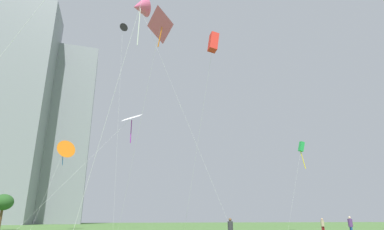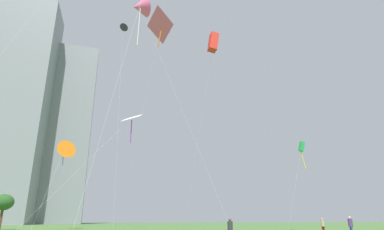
{
  "view_description": "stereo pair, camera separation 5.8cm",
  "coord_description": "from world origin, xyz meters",
  "px_view_note": "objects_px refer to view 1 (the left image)",
  "views": [
    {
      "loc": [
        -10.53,
        -16.96,
        1.52
      ],
      "look_at": [
        -1.82,
        13.81,
        12.02
      ],
      "focal_mm": 29.77,
      "sensor_mm": 36.0,
      "label": 1
    },
    {
      "loc": [
        -10.48,
        -16.98,
        1.52
      ],
      "look_at": [
        -1.82,
        13.81,
        12.02
      ],
      "focal_mm": 29.77,
      "sensor_mm": 36.0,
      "label": 2
    }
  ],
  "objects_px": {
    "park_tree_0": "(3,203)",
    "distant_highrise_0": "(56,131)",
    "kite_flying_6": "(140,7)",
    "person_standing_0": "(323,225)",
    "kite_flying_1": "(131,118)",
    "kite_flying_7": "(301,148)",
    "kite_flying_0": "(123,29)",
    "kite_flying_2": "(213,43)",
    "kite_flying_3": "(160,26)",
    "person_standing_1": "(230,228)",
    "distant_highrise_1": "(9,105)",
    "person_standing_2": "(351,225)",
    "kite_flying_5": "(64,151)"
  },
  "relations": [
    {
      "from": "person_standing_2",
      "to": "kite_flying_5",
      "type": "distance_m",
      "value": 40.54
    },
    {
      "from": "kite_flying_7",
      "to": "distant_highrise_1",
      "type": "relative_size",
      "value": 0.16
    },
    {
      "from": "kite_flying_0",
      "to": "kite_flying_7",
      "type": "relative_size",
      "value": 2.58
    },
    {
      "from": "kite_flying_7",
      "to": "person_standing_2",
      "type": "bearing_deg",
      "value": -109.43
    },
    {
      "from": "person_standing_2",
      "to": "kite_flying_5",
      "type": "xyz_separation_m",
      "value": [
        -28.15,
        27.19,
        10.57
      ]
    },
    {
      "from": "kite_flying_0",
      "to": "kite_flying_2",
      "type": "bearing_deg",
      "value": -69.01
    },
    {
      "from": "kite_flying_6",
      "to": "kite_flying_7",
      "type": "height_order",
      "value": "kite_flying_6"
    },
    {
      "from": "distant_highrise_1",
      "to": "person_standing_0",
      "type": "bearing_deg",
      "value": -53.95
    },
    {
      "from": "kite_flying_0",
      "to": "distant_highrise_0",
      "type": "xyz_separation_m",
      "value": [
        -18.35,
        76.4,
        2.2
      ]
    },
    {
      "from": "person_standing_1",
      "to": "kite_flying_1",
      "type": "height_order",
      "value": "kite_flying_1"
    },
    {
      "from": "kite_flying_7",
      "to": "kite_flying_0",
      "type": "bearing_deg",
      "value": 165.15
    },
    {
      "from": "kite_flying_2",
      "to": "kite_flying_6",
      "type": "xyz_separation_m",
      "value": [
        -6.6,
        3.09,
        4.75
      ]
    },
    {
      "from": "kite_flying_6",
      "to": "person_standing_0",
      "type": "bearing_deg",
      "value": 8.69
    },
    {
      "from": "kite_flying_3",
      "to": "distant_highrise_0",
      "type": "distance_m",
      "value": 97.61
    },
    {
      "from": "kite_flying_7",
      "to": "distant_highrise_1",
      "type": "distance_m",
      "value": 95.65
    },
    {
      "from": "kite_flying_6",
      "to": "park_tree_0",
      "type": "relative_size",
      "value": 4.5
    },
    {
      "from": "person_standing_1",
      "to": "kite_flying_3",
      "type": "xyz_separation_m",
      "value": [
        -4.56,
        4.77,
        18.26
      ]
    },
    {
      "from": "kite_flying_1",
      "to": "distant_highrise_0",
      "type": "distance_m",
      "value": 88.45
    },
    {
      "from": "kite_flying_3",
      "to": "kite_flying_7",
      "type": "distance_m",
      "value": 26.21
    },
    {
      "from": "kite_flying_6",
      "to": "distant_highrise_0",
      "type": "height_order",
      "value": "distant_highrise_0"
    },
    {
      "from": "kite_flying_2",
      "to": "kite_flying_3",
      "type": "xyz_separation_m",
      "value": [
        -4.66,
        1.99,
        2.15
      ]
    },
    {
      "from": "person_standing_2",
      "to": "kite_flying_2",
      "type": "xyz_separation_m",
      "value": [
        -13.25,
        -1.17,
        16.0
      ]
    },
    {
      "from": "kite_flying_1",
      "to": "kite_flying_2",
      "type": "distance_m",
      "value": 14.34
    },
    {
      "from": "kite_flying_3",
      "to": "kite_flying_7",
      "type": "bearing_deg",
      "value": 27.0
    },
    {
      "from": "kite_flying_0",
      "to": "kite_flying_5",
      "type": "distance_m",
      "value": 21.32
    },
    {
      "from": "kite_flying_2",
      "to": "distant_highrise_0",
      "type": "distance_m",
      "value": 100.93
    },
    {
      "from": "person_standing_0",
      "to": "kite_flying_1",
      "type": "xyz_separation_m",
      "value": [
        -20.17,
        6.08,
        11.97
      ]
    },
    {
      "from": "person_standing_2",
      "to": "distant_highrise_1",
      "type": "height_order",
      "value": "distant_highrise_1"
    },
    {
      "from": "person_standing_1",
      "to": "kite_flying_3",
      "type": "bearing_deg",
      "value": 18.55
    },
    {
      "from": "kite_flying_5",
      "to": "park_tree_0",
      "type": "bearing_deg",
      "value": 164.4
    },
    {
      "from": "kite_flying_3",
      "to": "person_standing_2",
      "type": "bearing_deg",
      "value": -2.62
    },
    {
      "from": "kite_flying_0",
      "to": "kite_flying_5",
      "type": "relative_size",
      "value": 2.31
    },
    {
      "from": "kite_flying_0",
      "to": "kite_flying_5",
      "type": "xyz_separation_m",
      "value": [
        -7.24,
        8.39,
        -18.21
      ]
    },
    {
      "from": "person_standing_2",
      "to": "kite_flying_2",
      "type": "relative_size",
      "value": 0.1
    },
    {
      "from": "person_standing_0",
      "to": "kite_flying_0",
      "type": "height_order",
      "value": "kite_flying_0"
    },
    {
      "from": "person_standing_1",
      "to": "person_standing_0",
      "type": "bearing_deg",
      "value": -82.72
    },
    {
      "from": "kite_flying_2",
      "to": "kite_flying_5",
      "type": "xyz_separation_m",
      "value": [
        -14.9,
        28.36,
        -5.43
      ]
    },
    {
      "from": "kite_flying_0",
      "to": "kite_flying_3",
      "type": "height_order",
      "value": "kite_flying_0"
    },
    {
      "from": "distant_highrise_1",
      "to": "distant_highrise_0",
      "type": "bearing_deg",
      "value": 40.29
    },
    {
      "from": "kite_flying_1",
      "to": "person_standing_1",
      "type": "bearing_deg",
      "value": -68.57
    },
    {
      "from": "person_standing_0",
      "to": "kite_flying_7",
      "type": "bearing_deg",
      "value": 74.3
    },
    {
      "from": "kite_flying_5",
      "to": "kite_flying_7",
      "type": "xyz_separation_m",
      "value": [
        32.43,
        -15.07,
        -0.61
      ]
    },
    {
      "from": "person_standing_0",
      "to": "kite_flying_1",
      "type": "height_order",
      "value": "kite_flying_1"
    },
    {
      "from": "person_standing_1",
      "to": "kite_flying_2",
      "type": "relative_size",
      "value": 0.09
    },
    {
      "from": "person_standing_1",
      "to": "kite_flying_1",
      "type": "relative_size",
      "value": 0.12
    },
    {
      "from": "kite_flying_2",
      "to": "kite_flying_6",
      "type": "distance_m",
      "value": 8.7
    },
    {
      "from": "kite_flying_3",
      "to": "distant_highrise_1",
      "type": "relative_size",
      "value": 0.27
    },
    {
      "from": "park_tree_0",
      "to": "distant_highrise_0",
      "type": "xyz_separation_m",
      "value": [
        -3.4,
        65.85,
        28.12
      ]
    },
    {
      "from": "person_standing_1",
      "to": "kite_flying_1",
      "type": "distance_m",
      "value": 20.19
    },
    {
      "from": "person_standing_2",
      "to": "person_standing_0",
      "type": "bearing_deg",
      "value": 5.03
    }
  ]
}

